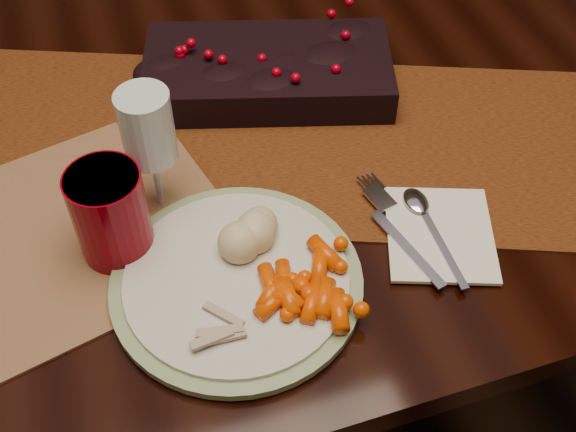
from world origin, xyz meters
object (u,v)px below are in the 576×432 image
object	(u,v)px
centerpiece	(267,67)
placemat_main	(47,242)
dinner_plate	(237,281)
napkin	(440,234)
turkey_shreds	(221,325)
wine_glass	(152,153)
baby_carrots	(299,290)
mashed_potatoes	(241,225)
red_cup	(111,214)
dining_table	(235,270)

from	to	relation	value
centerpiece	placemat_main	xyz separation A→B (m)	(-0.34, -0.20, -0.04)
dinner_plate	napkin	bearing A→B (deg)	-0.94
turkey_shreds	placemat_main	bearing A→B (deg)	131.00
napkin	wine_glass	size ratio (longest dim) A/B	0.85
baby_carrots	mashed_potatoes	distance (m)	0.11
turkey_shreds	red_cup	bearing A→B (deg)	118.32
dinner_plate	mashed_potatoes	xyz separation A→B (m)	(0.02, 0.05, 0.03)
dinner_plate	turkey_shreds	distance (m)	0.07
dining_table	turkey_shreds	distance (m)	0.55
placemat_main	red_cup	size ratio (longest dim) A/B	3.62
mashed_potatoes	napkin	xyz separation A→B (m)	(0.23, -0.06, -0.04)
dinner_plate	wine_glass	world-z (taller)	wine_glass
mashed_potatoes	red_cup	distance (m)	0.15
dining_table	napkin	xyz separation A→B (m)	(0.20, -0.31, 0.38)
napkin	baby_carrots	bearing A→B (deg)	-148.35
dinner_plate	baby_carrots	distance (m)	0.08
dining_table	centerpiece	distance (m)	0.42
turkey_shreds	napkin	xyz separation A→B (m)	(0.29, 0.06, -0.02)
dining_table	red_cup	size ratio (longest dim) A/B	15.10
centerpiece	wine_glass	xyz separation A→B (m)	(-0.20, -0.18, 0.05)
dining_table	red_cup	distance (m)	0.51
napkin	dining_table	bearing A→B (deg)	142.68
napkin	red_cup	xyz separation A→B (m)	(-0.37, 0.10, 0.06)
dinner_plate	turkey_shreds	size ratio (longest dim) A/B	3.96
dining_table	wine_glass	distance (m)	0.50
dinner_plate	mashed_potatoes	world-z (taller)	mashed_potatoes
mashed_potatoes	baby_carrots	bearing A→B (deg)	-69.45
dinner_plate	wine_glass	distance (m)	0.18
centerpiece	placemat_main	world-z (taller)	centerpiece
dining_table	dinner_plate	bearing A→B (deg)	-100.91
red_cup	centerpiece	bearing A→B (deg)	42.57
placemat_main	dinner_plate	xyz separation A→B (m)	(0.20, -0.13, 0.01)
mashed_potatoes	wine_glass	world-z (taller)	wine_glass
placemat_main	turkey_shreds	world-z (taller)	turkey_shreds
dinner_plate	turkey_shreds	world-z (taller)	turkey_shreds
dining_table	mashed_potatoes	distance (m)	0.49
dinner_plate	baby_carrots	world-z (taller)	baby_carrots
placemat_main	mashed_potatoes	distance (m)	0.24
placemat_main	baby_carrots	distance (m)	0.32
baby_carrots	mashed_potatoes	size ratio (longest dim) A/B	1.38
baby_carrots	dining_table	bearing A→B (deg)	90.31
centerpiece	red_cup	xyz separation A→B (m)	(-0.26, -0.24, 0.03)
placemat_main	napkin	distance (m)	0.48
dining_table	red_cup	world-z (taller)	red_cup
centerpiece	placemat_main	size ratio (longest dim) A/B	0.82
napkin	red_cup	distance (m)	0.39
mashed_potatoes	turkey_shreds	bearing A→B (deg)	-115.79
baby_carrots	wine_glass	world-z (taller)	wine_glass
wine_glass	mashed_potatoes	bearing A→B (deg)	-52.08
dining_table	baby_carrots	bearing A→B (deg)	-89.69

